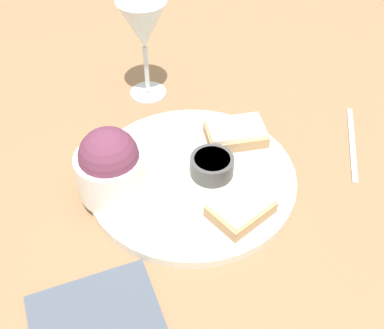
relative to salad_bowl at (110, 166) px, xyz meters
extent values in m
plane|color=#93704C|center=(0.11, -0.02, -0.06)|extent=(4.00, 4.00, 0.00)
cylinder|color=silver|center=(0.11, -0.02, -0.05)|extent=(0.30, 0.30, 0.01)
cylinder|color=white|center=(0.00, 0.00, -0.02)|extent=(0.09, 0.09, 0.06)
sphere|color=#6B334C|center=(0.00, 0.00, 0.02)|extent=(0.08, 0.08, 0.08)
cylinder|color=#4C4C4C|center=(0.14, -0.03, -0.03)|extent=(0.06, 0.06, 0.03)
cylinder|color=tan|center=(0.14, -0.03, -0.02)|extent=(0.05, 0.05, 0.01)
cube|color=tan|center=(0.20, 0.02, -0.04)|extent=(0.10, 0.08, 0.02)
cube|color=#F4E5C1|center=(0.20, 0.02, -0.03)|extent=(0.09, 0.07, 0.01)
cube|color=tan|center=(0.14, -0.11, -0.04)|extent=(0.09, 0.08, 0.02)
cube|color=#F4E5C1|center=(0.14, -0.11, -0.03)|extent=(0.08, 0.07, 0.01)
cylinder|color=silver|center=(0.13, 0.21, -0.06)|extent=(0.06, 0.06, 0.01)
cylinder|color=silver|center=(0.13, 0.21, -0.01)|extent=(0.01, 0.01, 0.09)
cone|color=silver|center=(0.13, 0.21, 0.07)|extent=(0.08, 0.08, 0.08)
cube|color=#4C5666|center=(-0.08, -0.17, -0.06)|extent=(0.15, 0.12, 0.01)
cube|color=silver|center=(0.37, -0.05, -0.06)|extent=(0.11, 0.14, 0.01)
camera|label=1|loc=(-0.09, -0.45, 0.44)|focal=45.00mm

